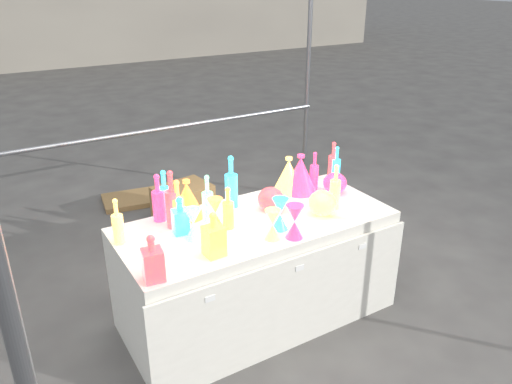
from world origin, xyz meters
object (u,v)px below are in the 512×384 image
bottle_0 (178,204)px  lampshade_0 (187,198)px  display_table (257,270)px  decanter_0 (214,234)px  hourglass_0 (281,214)px  cardboard_box_closed (183,204)px

bottle_0 → lampshade_0: 0.16m
display_table → bottle_0: size_ratio=5.70×
bottle_0 → decanter_0: bottle_0 is taller
display_table → bottle_0: 0.73m
hourglass_0 → lampshade_0: 0.63m
display_table → bottle_0: bearing=159.3°
bottle_0 → hourglass_0: (0.54, -0.34, -0.06)m
hourglass_0 → lampshade_0: size_ratio=0.76×
display_table → decanter_0: size_ratio=6.85×
cardboard_box_closed → bottle_0: (-0.61, -1.43, 0.73)m
decanter_0 → lampshade_0: decanter_0 is taller
display_table → decanter_0: bearing=-150.6°
hourglass_0 → display_table: bearing=114.5°
lampshade_0 → bottle_0: bearing=-130.4°
bottle_0 → decanter_0: bearing=-84.8°
bottle_0 → lampshade_0: bearing=45.2°
cardboard_box_closed → hourglass_0: size_ratio=2.58×
display_table → hourglass_0: bearing=-65.5°
display_table → lampshade_0: 0.68m
cardboard_box_closed → lampshade_0: bearing=-119.4°
decanter_0 → lampshade_0: 0.54m
decanter_0 → lampshade_0: size_ratio=1.03×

